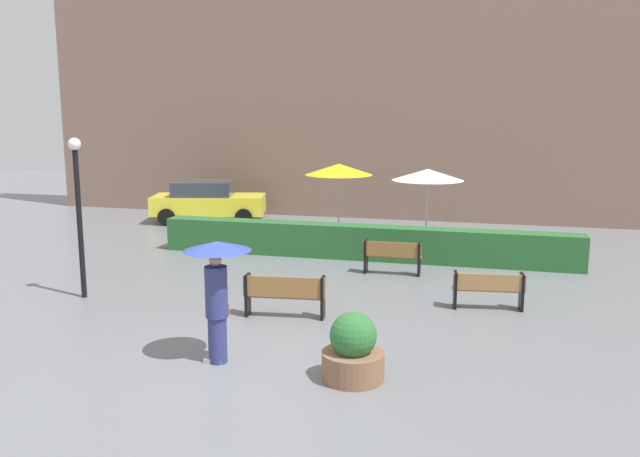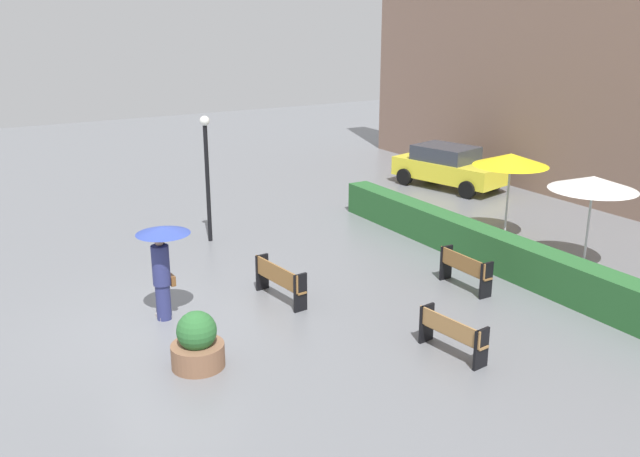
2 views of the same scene
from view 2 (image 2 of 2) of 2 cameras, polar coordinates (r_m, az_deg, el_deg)
ground_plane at (r=15.47m, az=-12.41°, el=-7.48°), size 60.00×60.00×0.00m
bench_back_row at (r=17.01m, az=11.79°, el=-3.21°), size 1.53×0.37×0.88m
bench_far_right at (r=13.79m, az=10.77°, el=-8.40°), size 1.55×0.54×0.80m
bench_mid_center at (r=16.01m, az=-3.38°, el=-4.17°), size 1.73×0.51×0.89m
pedestrian_with_umbrella at (r=15.11m, az=-12.82°, el=-2.21°), size 1.15×1.15×2.09m
planter_pot at (r=13.34m, az=-10.05°, el=-9.29°), size 1.01×1.01×1.11m
lamp_post at (r=19.95m, az=-9.29°, el=5.17°), size 0.28×0.28×3.65m
patio_umbrella_yellow at (r=20.51m, az=15.41°, el=5.47°), size 2.14×2.14×2.56m
patio_umbrella_white at (r=18.79m, az=21.54°, el=3.49°), size 2.20×2.20×2.46m
hedge_strip at (r=18.80m, az=13.28°, el=-1.42°), size 12.08×0.70×0.97m
parked_car at (r=26.77m, az=10.49°, el=5.06°), size 4.50×2.76×1.57m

